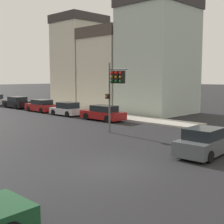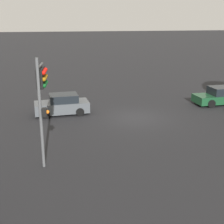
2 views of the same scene
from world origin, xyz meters
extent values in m
plane|color=black|center=(0.00, 0.00, 0.00)|extent=(300.00, 300.00, 0.00)
cube|color=#ADA89E|center=(13.42, 32.98, 0.07)|extent=(2.98, 60.00, 0.14)
cube|color=#ADBCB2|center=(19.05, 11.31, 5.82)|extent=(7.67, 6.66, 11.65)
cube|color=#383333|center=(19.05, 11.31, 12.19)|extent=(7.98, 6.93, 1.07)
cube|color=beige|center=(18.50, 18.03, 4.42)|extent=(6.59, 6.20, 8.84)
cube|color=#473D38|center=(18.50, 18.03, 9.49)|extent=(6.85, 6.45, 1.30)
cube|color=beige|center=(18.28, 24.16, 5.70)|extent=(6.13, 5.55, 11.39)
cube|color=#383333|center=(18.28, 24.16, 11.95)|extent=(6.37, 5.78, 1.11)
cylinder|color=#515456|center=(6.42, 6.48, 2.60)|extent=(0.14, 0.14, 5.20)
cylinder|color=#515456|center=(6.33, 5.53, 4.70)|extent=(0.29, 1.90, 0.10)
cube|color=black|center=(6.38, 6.01, 4.15)|extent=(0.33, 0.33, 0.90)
sphere|color=red|center=(6.19, 6.03, 4.45)|extent=(0.20, 0.20, 0.20)
sphere|color=#99660F|center=(6.19, 6.03, 4.15)|extent=(0.20, 0.20, 0.20)
sphere|color=#0F511E|center=(6.19, 6.03, 3.85)|extent=(0.20, 0.20, 0.20)
cube|color=black|center=(6.33, 5.53, 4.15)|extent=(0.33, 0.33, 0.90)
sphere|color=red|center=(6.14, 5.55, 4.45)|extent=(0.20, 0.20, 0.20)
sphere|color=#99660F|center=(6.14, 5.55, 4.15)|extent=(0.20, 0.20, 0.20)
sphere|color=#0F511E|center=(6.14, 5.55, 3.85)|extent=(0.20, 0.20, 0.20)
cube|color=black|center=(6.28, 5.06, 4.15)|extent=(0.33, 0.33, 0.90)
sphere|color=red|center=(6.09, 5.08, 4.45)|extent=(0.20, 0.20, 0.20)
sphere|color=#99660F|center=(6.09, 5.08, 4.15)|extent=(0.20, 0.20, 0.20)
sphere|color=#0F511E|center=(6.09, 5.08, 3.85)|extent=(0.20, 0.20, 0.20)
cube|color=black|center=(6.24, 6.50, 2.73)|extent=(0.25, 0.37, 0.35)
sphere|color=orange|center=(6.11, 6.51, 2.73)|extent=(0.18, 0.18, 0.18)
cube|color=#4C5156|center=(5.11, -1.98, 0.55)|extent=(4.00, 1.95, 0.77)
cube|color=black|center=(4.95, -1.99, 1.22)|extent=(2.11, 1.65, 0.56)
cylinder|color=black|center=(6.28, -1.10, 0.30)|extent=(0.62, 0.25, 0.61)
cylinder|color=black|center=(3.86, -1.22, 0.30)|extent=(0.62, 0.25, 0.61)
cylinder|color=black|center=(3.94, -2.87, 0.30)|extent=(0.62, 0.25, 0.61)
cube|color=maroon|center=(10.59, 11.55, 0.54)|extent=(1.84, 4.67, 0.70)
cube|color=black|center=(10.59, 11.36, 1.17)|extent=(1.59, 2.44, 0.57)
cylinder|color=black|center=(9.74, 12.97, 0.34)|extent=(0.23, 0.69, 0.68)
cylinder|color=black|center=(11.39, 13.00, 0.34)|extent=(0.23, 0.69, 0.68)
cylinder|color=black|center=(9.79, 10.10, 0.34)|extent=(0.23, 0.69, 0.68)
cylinder|color=black|center=(11.44, 10.12, 0.34)|extent=(0.23, 0.69, 0.68)
cube|color=#B7B7BC|center=(10.54, 17.09, 0.50)|extent=(2.02, 3.88, 0.64)
cube|color=black|center=(10.55, 16.93, 1.13)|extent=(1.73, 2.04, 0.62)
cylinder|color=black|center=(9.61, 18.24, 0.32)|extent=(0.24, 0.64, 0.63)
cylinder|color=black|center=(11.39, 18.30, 0.32)|extent=(0.24, 0.64, 0.63)
cylinder|color=black|center=(9.69, 15.87, 0.32)|extent=(0.24, 0.64, 0.63)
cylinder|color=black|center=(11.47, 15.93, 0.32)|extent=(0.24, 0.64, 0.63)
cube|color=maroon|center=(10.59, 22.18, 0.54)|extent=(1.90, 4.54, 0.74)
cube|color=black|center=(10.59, 22.00, 1.19)|extent=(1.65, 2.37, 0.55)
cylinder|color=black|center=(9.74, 23.59, 0.31)|extent=(0.23, 0.63, 0.62)
cylinder|color=black|center=(11.48, 23.57, 0.31)|extent=(0.23, 0.63, 0.62)
cylinder|color=black|center=(9.71, 20.79, 0.31)|extent=(0.23, 0.63, 0.62)
cylinder|color=black|center=(11.44, 20.77, 0.31)|extent=(0.23, 0.63, 0.62)
cube|color=black|center=(10.77, 28.30, 0.58)|extent=(1.93, 4.69, 0.78)
cube|color=black|center=(10.77, 28.11, 1.25)|extent=(1.68, 2.45, 0.56)
cylinder|color=black|center=(9.91, 29.76, 0.35)|extent=(0.23, 0.70, 0.70)
cylinder|color=black|center=(11.67, 29.73, 0.35)|extent=(0.23, 0.70, 0.70)
cylinder|color=black|center=(9.87, 26.86, 0.35)|extent=(0.23, 0.70, 0.70)
cylinder|color=black|center=(11.63, 26.84, 0.35)|extent=(0.23, 0.70, 0.70)
cylinder|color=black|center=(11.39, 33.15, 0.34)|extent=(0.24, 0.69, 0.68)
camera|label=1|loc=(-9.97, -9.83, 4.18)|focal=50.00mm
camera|label=2|loc=(6.01, 20.45, 6.84)|focal=50.00mm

